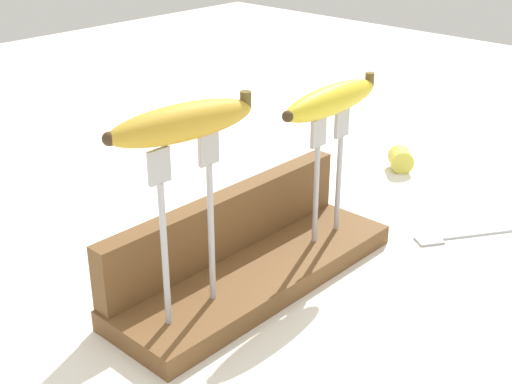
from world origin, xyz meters
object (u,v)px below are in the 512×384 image
(banana_chunk_near, at_px, (401,159))
(banana_raised_left, at_px, (183,122))
(banana_raised_right, at_px, (332,100))
(fork_stand_left, at_px, (187,214))
(fork_stand_right, at_px, (329,164))
(fork_fallen_far, at_px, (457,236))

(banana_chunk_near, bearing_deg, banana_raised_left, -171.72)
(banana_raised_right, relative_size, banana_chunk_near, 3.29)
(fork_stand_left, xyz_separation_m, banana_raised_left, (-0.00, 0.00, 0.10))
(fork_stand_right, distance_m, fork_fallen_far, 0.23)
(fork_stand_right, height_order, banana_raised_right, banana_raised_right)
(banana_raised_right, bearing_deg, fork_stand_left, 180.00)
(banana_raised_left, height_order, banana_chunk_near, banana_raised_left)
(banana_raised_right, bearing_deg, fork_stand_right, 1.24)
(fork_stand_right, xyz_separation_m, banana_chunk_near, (0.32, 0.08, -0.11))
(fork_stand_right, height_order, banana_raised_left, banana_raised_left)
(fork_stand_right, bearing_deg, banana_chunk_near, 14.39)
(fork_stand_left, distance_m, banana_raised_left, 0.10)
(banana_raised_left, relative_size, fork_fallen_far, 1.12)
(fork_fallen_far, bearing_deg, fork_stand_right, 144.30)
(banana_raised_right, height_order, fork_fallen_far, banana_raised_right)
(fork_stand_right, xyz_separation_m, banana_raised_left, (-0.24, 0.00, 0.12))
(fork_stand_left, relative_size, banana_raised_right, 1.10)
(fork_stand_left, distance_m, banana_raised_right, 0.25)
(fork_stand_left, xyz_separation_m, fork_stand_right, (0.24, -0.00, -0.02))
(banana_raised_right, bearing_deg, fork_fallen_far, -35.68)
(banana_raised_left, distance_m, fork_fallen_far, 0.49)
(banana_chunk_near, bearing_deg, banana_raised_right, -165.61)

